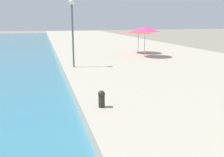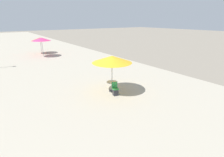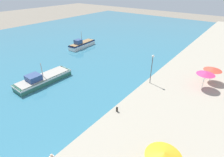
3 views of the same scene
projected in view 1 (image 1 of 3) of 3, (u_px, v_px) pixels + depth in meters
quay_promenade at (113, 46)px, 34.10m from camera, size 16.00×90.00×0.58m
cafe_umbrella_white at (145, 29)px, 21.75m from camera, size 2.48×2.48×2.65m
cafe_umbrella_striped at (139, 31)px, 24.44m from camera, size 2.58×2.58×2.41m
mooring_bollard at (102, 98)px, 9.34m from camera, size 0.26×0.26×0.65m
lamppost at (72, 22)px, 16.73m from camera, size 0.36×0.36×4.56m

